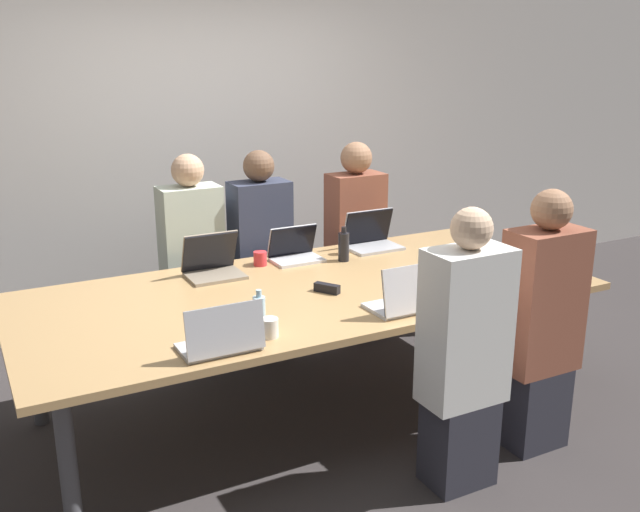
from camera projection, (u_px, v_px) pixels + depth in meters
name	position (u px, v px, depth m)	size (l,w,h in m)	color
ground_plane	(308.00, 407.00, 4.28)	(24.00, 24.00, 0.00)	#383333
curtain_wall	(198.00, 139.00, 5.45)	(12.00, 0.06, 2.80)	#BCB7B2
conference_table	(307.00, 297.00, 4.08)	(3.24, 1.47, 0.75)	tan
laptop_near_right	(491.00, 282.00, 3.93)	(0.35, 0.27, 0.27)	gray
person_near_right	(541.00, 326.00, 3.71)	(0.40, 0.24, 1.41)	#2D2D38
cup_near_right	(516.00, 277.00, 4.11)	(0.09, 0.09, 0.10)	#232328
bottle_near_right	(505.00, 264.00, 4.21)	(0.06, 0.06, 0.22)	green
laptop_near_left	(222.00, 338.00, 3.20)	(0.36, 0.24, 0.24)	#B7B7BC
cup_near_left	(270.00, 328.00, 3.38)	(0.08, 0.08, 0.09)	white
bottle_near_left	(259.00, 313.00, 3.46)	(0.06, 0.06, 0.21)	#ADD1E0
laptop_far_right	(371.00, 237.00, 4.87)	(0.36, 0.26, 0.26)	#B7B7BC
person_far_right	(355.00, 241.00, 5.26)	(0.40, 0.24, 1.43)	#2D2D38
cup_far_right	(344.00, 248.00, 4.73)	(0.07, 0.07, 0.09)	white
laptop_far_midleft	(212.00, 264.00, 4.28)	(0.33, 0.27, 0.27)	gray
person_far_midleft	(192.00, 262.00, 4.79)	(0.40, 0.24, 1.42)	#2D2D38
laptop_near_midright	(404.00, 298.00, 3.69)	(0.32, 0.26, 0.26)	silver
person_near_midright	(464.00, 356.00, 3.37)	(0.40, 0.24, 1.40)	#2D2D38
laptop_far_center	(295.00, 250.00, 4.59)	(0.32, 0.22, 0.22)	silver
person_far_center	(261.00, 255.00, 4.96)	(0.40, 0.24, 1.42)	#2D2D38
cup_far_center	(260.00, 259.00, 4.49)	(0.08, 0.08, 0.09)	red
bottle_far_center	(344.00, 246.00, 4.57)	(0.07, 0.07, 0.23)	black
stapler	(327.00, 288.00, 4.00)	(0.12, 0.15, 0.05)	black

